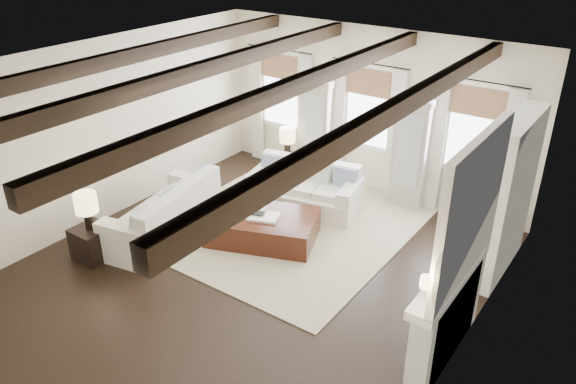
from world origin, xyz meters
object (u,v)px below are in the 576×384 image
Objects in this scene: sofa_left at (167,216)px; side_table_back at (287,166)px; sofa_back at (305,190)px; side_table_front at (93,243)px; ottoman at (263,227)px.

side_table_back is at bearing 84.05° from sofa_left.
sofa_left is 3.12m from side_table_back.
side_table_front is at bearing -117.98° from sofa_back.
sofa_back reaches higher than side_table_front.
side_table_front is at bearing -153.99° from ottoman.
side_table_front is (-1.82, -3.42, -0.08)m from sofa_back.
ottoman is at bearing 46.81° from side_table_front.
side_table_front is 0.99× the size of side_table_back.
side_table_back is (0.82, 4.25, 0.00)m from side_table_front.
side_table_back reaches higher than ottoman.
sofa_left reaches higher than side_table_back.
sofa_left is 1.65m from ottoman.
side_table_back is at bearing 94.84° from ottoman.
side_table_front is at bearing -100.92° from side_table_back.
side_table_front is (-0.50, -1.15, -0.13)m from sofa_left.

